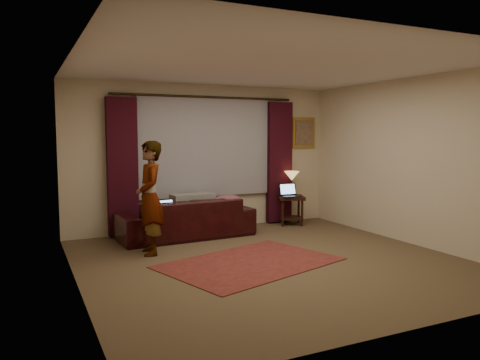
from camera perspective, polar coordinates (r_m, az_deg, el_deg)
name	(u,v)px	position (r m, az deg, el deg)	size (l,w,h in m)	color
floor	(271,261)	(6.47, 3.79, -9.88)	(5.00, 5.00, 0.01)	brown
ceiling	(272,67)	(6.30, 3.95, 13.61)	(5.00, 5.00, 0.02)	silver
wall_back	(205,157)	(8.52, -4.35, 2.75)	(5.00, 0.02, 2.60)	beige
wall_front	(414,184)	(4.25, 20.49, -0.44)	(5.00, 0.02, 2.60)	beige
wall_left	(74,172)	(5.49, -19.58, 0.88)	(0.02, 5.00, 2.60)	beige
wall_right	(412,161)	(7.78, 20.19, 2.16)	(0.02, 5.00, 2.60)	beige
sheer_curtain	(206,147)	(8.45, -4.21, 4.09)	(2.50, 0.05, 1.80)	#97979F
drape_left	(122,167)	(8.00, -14.14, 1.56)	(0.50, 0.14, 2.30)	#330A15
drape_right	(279,162)	(9.07, 4.80, 2.17)	(0.50, 0.14, 2.30)	#330A15
curtain_rod	(206,97)	(8.43, -4.13, 10.07)	(0.04, 0.04, 3.40)	#312112
picture_frame	(304,133)	(9.44, 7.75, 5.73)	(0.50, 0.04, 0.60)	gold
sofa	(186,211)	(7.86, -6.60, -3.73)	(2.23, 0.97, 0.90)	black
throw_blanket	(193,182)	(8.06, -5.81, -0.26)	(0.75, 0.30, 0.09)	gray
clothing_pile	(228,202)	(8.07, -1.52, -2.65)	(0.53, 0.41, 0.22)	#794557
laptop_sofa	(168,207)	(7.60, -8.76, -3.28)	(0.29, 0.32, 0.21)	black
area_rug	(250,263)	(6.35, 1.24, -10.06)	(2.27, 1.51, 0.01)	maroon
end_table	(291,210)	(9.00, 6.21, -3.68)	(0.48, 0.48, 0.55)	black
tiffany_lamp	(292,183)	(9.00, 6.31, -0.41)	(0.29, 0.29, 0.46)	#A08D4B
laptop_table	(291,190)	(8.81, 6.19, -1.24)	(0.34, 0.37, 0.25)	black
person	(150,198)	(6.80, -10.92, -2.16)	(0.48, 0.48, 1.63)	gray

